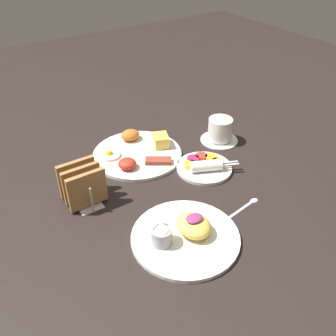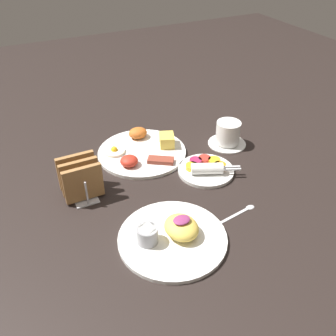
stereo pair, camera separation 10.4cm
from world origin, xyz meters
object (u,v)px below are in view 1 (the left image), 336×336
Objects in this scene: plate_breakfast at (137,152)px; plate_condiments at (204,166)px; plate_foreground at (185,234)px; toast_rack at (82,185)px; coffee_cup at (220,131)px.

plate_breakfast is 0.21m from plate_condiments.
toast_rack is (-0.14, 0.26, 0.03)m from plate_foreground.
plate_breakfast is 2.32× the size of toast_rack.
plate_breakfast is 0.25m from toast_rack.
coffee_cup is at bearing 40.40° from plate_foreground.
plate_foreground is 2.08× the size of coffee_cup.
coffee_cup is (0.48, 0.04, -0.01)m from toast_rack.
plate_breakfast reaches higher than plate_condiments.
plate_condiments is at bearing 43.11° from plate_foreground.
plate_foreground reaches higher than plate_condiments.
coffee_cup is (0.14, 0.10, 0.02)m from plate_condiments.
coffee_cup is at bearing 35.95° from plate_condiments.
plate_condiments is 1.39× the size of toast_rack.
plate_foreground is (-0.08, -0.36, 0.00)m from plate_breakfast.
plate_foreground is at bearing -139.60° from coffee_cup.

